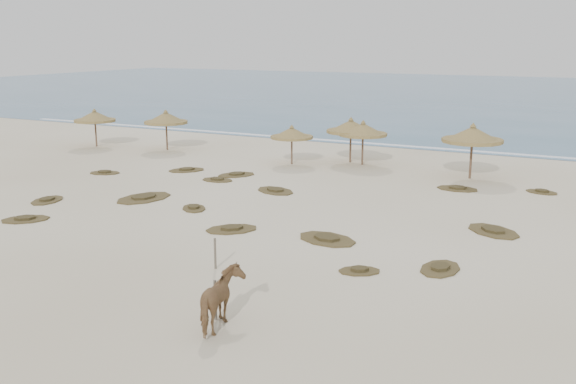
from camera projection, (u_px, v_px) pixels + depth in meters
ground at (172, 242)px, 24.47m from camera, size 160.00×160.00×0.00m
ocean at (497, 95)px, 89.63m from camera, size 200.00×100.00×0.01m
foam_line at (387, 145)px, 47.06m from camera, size 70.00×0.60×0.01m
palapa_0 at (95, 117)px, 45.92m from camera, size 3.59×3.59×2.75m
palapa_1 at (166, 118)px, 44.46m from camera, size 3.75×3.75×2.84m
palapa_2 at (292, 133)px, 39.41m from camera, size 3.19×3.19×2.46m
palapa_3 at (351, 127)px, 39.93m from camera, size 3.48×3.48×2.86m
palapa_4 at (363, 130)px, 39.08m from camera, size 3.62×3.62×2.77m
palapa_5 at (473, 135)px, 35.14m from camera, size 3.55×3.55×3.11m
horse at (221, 300)px, 16.97m from camera, size 1.29×2.04×1.59m
fence_post_near at (215, 253)px, 21.49m from camera, size 0.10×0.10×1.07m
fence_post_far at (215, 300)px, 17.53m from camera, size 0.10×0.10×1.15m
scrub_0 at (47, 200)px, 30.66m from camera, size 1.70×2.19×0.16m
scrub_1 at (144, 198)px, 31.12m from camera, size 2.53×3.29×0.16m
scrub_2 at (194, 208)px, 29.22m from camera, size 1.83×1.86×0.16m
scrub_3 at (275, 190)px, 32.60m from camera, size 2.66×2.26×0.16m
scrub_4 at (440, 268)px, 21.50m from camera, size 1.42×2.02×0.16m
scrub_5 at (493, 231)px, 25.72m from camera, size 2.87×2.72×0.16m
scrub_6 at (187, 170)px, 37.78m from camera, size 2.44×2.51×0.16m
scrub_7 at (457, 188)px, 33.06m from camera, size 2.13×1.39×0.16m
scrub_8 at (105, 172)px, 37.02m from camera, size 2.05×1.67×0.16m
scrub_9 at (232, 229)px, 25.99m from camera, size 2.49×2.47×0.16m
scrub_10 at (542, 192)px, 32.33m from camera, size 1.77×1.37×0.16m
scrub_11 at (25, 219)px, 27.41m from camera, size 2.36×2.30×0.16m
scrub_12 at (359, 270)px, 21.29m from camera, size 1.67×1.48×0.16m
scrub_13 at (236, 174)px, 36.47m from camera, size 2.43×2.56×0.16m
scrub_14 at (327, 239)px, 24.69m from camera, size 2.86×2.25×0.16m
scrub_15 at (217, 180)px, 35.13m from camera, size 1.84×1.24×0.16m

